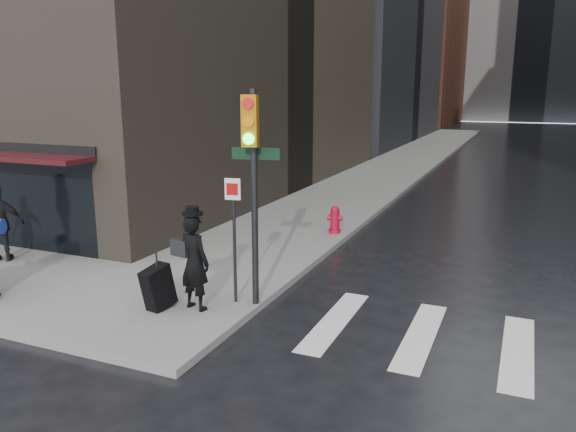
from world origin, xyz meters
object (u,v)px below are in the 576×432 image
traffic_light (251,170)px  man_overcoat (187,266)px  man_greycoat (0,223)px  fire_hydrant (335,221)px

traffic_light → man_overcoat: bearing=-159.0°
man_greycoat → fire_hydrant: 8.80m
man_overcoat → man_greycoat: size_ratio=1.09×
man_overcoat → man_greycoat: 5.92m
man_greycoat → fire_hydrant: size_ratio=2.32×
man_greycoat → fire_hydrant: bearing=-173.6°
man_overcoat → fire_hydrant: size_ratio=2.52×
man_greycoat → man_overcoat: bearing=137.0°
man_greycoat → fire_hydrant: (6.60, 5.79, -0.58)m
traffic_light → man_greycoat: bearing=167.7°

